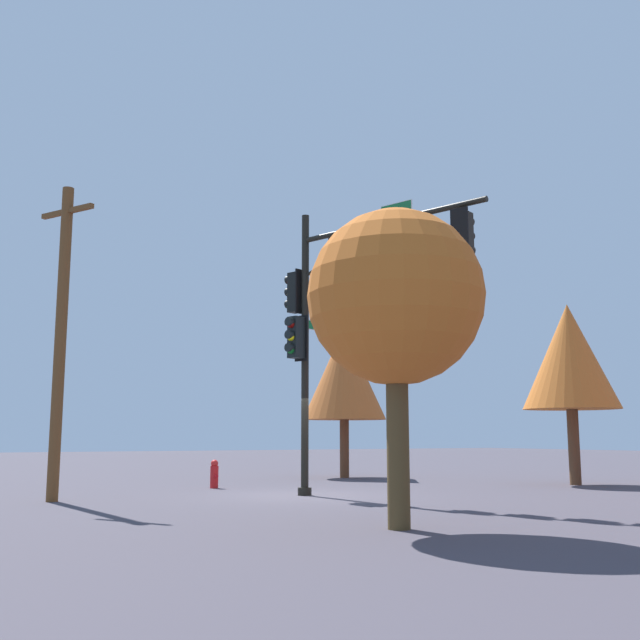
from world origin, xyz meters
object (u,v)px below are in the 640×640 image
object	(u,v)px
tree_mid	(396,299)
tree_near	(569,357)
fire_hydrant	(214,474)
tree_far	(344,374)
utility_pole	(61,334)
signal_pole_assembly	(352,287)

from	to	relation	value
tree_mid	tree_near	bearing A→B (deg)	120.22
fire_hydrant	tree_near	bearing A→B (deg)	68.62
tree_mid	tree_far	xyz separation A→B (m)	(-13.87, 7.31, -0.00)
utility_pole	tree_mid	world-z (taller)	utility_pole
fire_hydrant	tree_far	world-z (taller)	tree_far
tree_far	fire_hydrant	bearing A→B (deg)	-64.31
tree_near	tree_mid	world-z (taller)	tree_near
fire_hydrant	tree_far	bearing A→B (deg)	115.69
utility_pole	tree_near	bearing A→B (deg)	84.06
signal_pole_assembly	tree_far	world-z (taller)	signal_pole_assembly
tree_near	fire_hydrant	bearing A→B (deg)	-111.38
tree_near	tree_far	size ratio (longest dim) A/B	1.03
utility_pole	tree_far	world-z (taller)	utility_pole
fire_hydrant	signal_pole_assembly	bearing A→B (deg)	16.54
utility_pole	tree_far	size ratio (longest dim) A/B	1.36
utility_pole	tree_mid	distance (m)	9.25
signal_pole_assembly	tree_mid	distance (m)	6.28
tree_far	utility_pole	bearing A→B (deg)	-63.94
utility_pole	tree_near	distance (m)	15.62
fire_hydrant	tree_far	size ratio (longest dim) A/B	0.15
signal_pole_assembly	fire_hydrant	distance (m)	7.34
fire_hydrant	tree_mid	world-z (taller)	tree_mid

